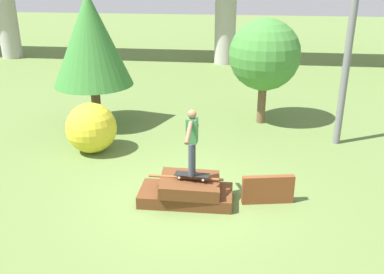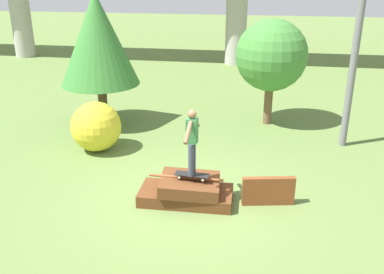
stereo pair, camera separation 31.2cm
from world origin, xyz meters
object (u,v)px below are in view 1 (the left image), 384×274
(skater, at_px, (192,138))
(tree_behind_left, at_px, (265,55))
(bush_yellow_flowering, at_px, (91,128))
(skateboard, at_px, (192,175))
(tree_behind_right, at_px, (91,40))

(skater, xyz_separation_m, tree_behind_left, (1.60, 5.47, 0.73))
(skater, height_order, tree_behind_left, tree_behind_left)
(skater, xyz_separation_m, bush_yellow_flowering, (-3.10, 2.44, -0.82))
(skateboard, distance_m, tree_behind_left, 5.91)
(skater, distance_m, bush_yellow_flowering, 4.03)
(tree_behind_right, bearing_deg, skater, -50.93)
(tree_behind_right, bearing_deg, skateboard, -50.93)
(skater, height_order, tree_behind_right, tree_behind_right)
(skateboard, xyz_separation_m, tree_behind_left, (1.60, 5.47, 1.56))
(skater, distance_m, tree_behind_left, 5.75)
(skateboard, bearing_deg, tree_behind_left, 73.71)
(bush_yellow_flowering, bearing_deg, skater, -38.13)
(skateboard, distance_m, bush_yellow_flowering, 3.95)
(tree_behind_left, xyz_separation_m, tree_behind_right, (-5.30, -0.92, 0.51))
(tree_behind_left, bearing_deg, skater, -106.29)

